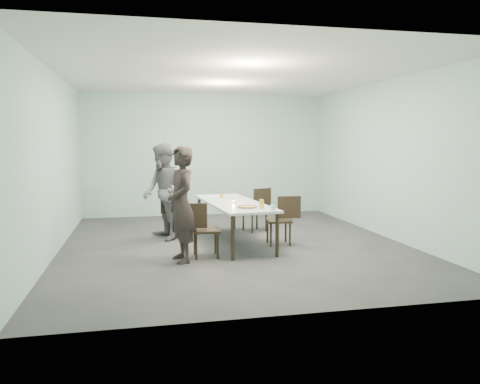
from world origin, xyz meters
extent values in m
plane|color=#333335|center=(0.00, 0.00, 0.00)|extent=(7.00, 7.00, 0.00)
cube|color=#A4CEC4|center=(0.00, 3.50, 1.50)|extent=(6.00, 0.02, 3.00)
cube|color=#A4CEC4|center=(0.00, -3.50, 1.50)|extent=(6.00, 0.02, 3.00)
cube|color=#A4CEC4|center=(-3.00, 0.00, 1.50)|extent=(0.02, 7.00, 3.00)
cube|color=#A4CEC4|center=(3.00, 0.00, 1.50)|extent=(0.02, 7.00, 3.00)
cube|color=white|center=(0.00, 0.00, 3.00)|extent=(6.00, 7.00, 0.02)
cube|color=white|center=(0.02, 0.13, 0.73)|extent=(1.12, 2.67, 0.04)
cylinder|color=black|center=(-0.25, -1.12, 0.35)|extent=(0.06, 0.06, 0.71)
cylinder|color=black|center=(-0.46, 1.31, 0.35)|extent=(0.06, 0.06, 0.71)
cylinder|color=black|center=(0.49, -1.06, 0.35)|extent=(0.06, 0.06, 0.71)
cylinder|color=black|center=(0.28, 1.37, 0.35)|extent=(0.06, 0.06, 0.71)
cube|color=black|center=(-0.62, -0.81, 0.43)|extent=(0.44, 0.44, 0.04)
cube|color=black|center=(-0.81, -0.80, 0.67)|extent=(0.42, 0.06, 0.40)
cylinder|color=black|center=(-0.80, -0.97, 0.21)|extent=(0.04, 0.04, 0.41)
cylinder|color=black|center=(-0.78, -0.63, 0.21)|extent=(0.04, 0.04, 0.41)
cylinder|color=black|center=(-0.46, -0.99, 0.21)|extent=(0.04, 0.04, 0.41)
cylinder|color=black|center=(-0.44, -0.65, 0.21)|extent=(0.04, 0.04, 0.41)
cube|color=black|center=(-0.86, 0.82, 0.43)|extent=(0.43, 0.43, 0.04)
cube|color=black|center=(-1.05, 0.81, 0.67)|extent=(0.42, 0.05, 0.40)
cylinder|color=black|center=(-1.03, 0.64, 0.21)|extent=(0.04, 0.04, 0.41)
cylinder|color=black|center=(-1.03, 0.98, 0.21)|extent=(0.04, 0.04, 0.41)
cylinder|color=black|center=(-0.69, 0.65, 0.21)|extent=(0.04, 0.04, 0.41)
cylinder|color=black|center=(-0.69, 0.99, 0.21)|extent=(0.04, 0.04, 0.41)
cube|color=black|center=(0.78, -0.18, 0.43)|extent=(0.46, 0.46, 0.04)
cube|color=black|center=(0.97, -0.20, 0.67)|extent=(0.42, 0.08, 0.40)
cylinder|color=black|center=(0.96, -0.03, 0.21)|extent=(0.04, 0.04, 0.41)
cylinder|color=black|center=(0.93, -0.37, 0.21)|extent=(0.04, 0.04, 0.41)
cylinder|color=black|center=(0.62, 0.00, 0.21)|extent=(0.04, 0.04, 0.41)
cylinder|color=black|center=(0.59, -0.34, 0.21)|extent=(0.04, 0.04, 0.41)
cube|color=black|center=(0.67, 1.16, 0.43)|extent=(0.54, 0.54, 0.04)
cube|color=black|center=(0.85, 1.22, 0.67)|extent=(0.41, 0.18, 0.40)
cylinder|color=black|center=(0.77, 1.37, 0.21)|extent=(0.04, 0.04, 0.41)
cylinder|color=black|center=(0.89, 1.05, 0.21)|extent=(0.04, 0.04, 0.41)
cylinder|color=black|center=(0.45, 1.26, 0.21)|extent=(0.04, 0.04, 0.41)
cylinder|color=black|center=(0.57, 0.94, 0.21)|extent=(0.04, 0.04, 0.41)
imported|color=black|center=(-1.02, -1.01, 0.89)|extent=(0.55, 0.72, 1.78)
imported|color=slate|center=(-1.21, 0.69, 0.91)|extent=(0.91, 1.04, 1.81)
cylinder|color=white|center=(0.08, -0.70, 0.76)|extent=(0.34, 0.34, 0.01)
cylinder|color=#D6C979|center=(0.08, -0.70, 0.77)|extent=(0.30, 0.30, 0.01)
torus|color=brown|center=(0.08, -0.70, 0.77)|extent=(0.32, 0.32, 0.03)
cylinder|color=white|center=(0.21, -0.45, 0.76)|extent=(0.18, 0.18, 0.01)
cylinder|color=gold|center=(0.30, -0.79, 0.82)|extent=(0.08, 0.08, 0.15)
cylinder|color=silver|center=(0.41, -1.06, 0.80)|extent=(0.08, 0.08, 0.09)
cylinder|color=silver|center=(-0.03, -0.09, 0.77)|extent=(0.06, 0.06, 0.03)
cylinder|color=orange|center=(-0.03, -0.09, 0.79)|extent=(0.04, 0.04, 0.01)
cylinder|color=gold|center=(-0.09, 0.76, 0.79)|extent=(0.07, 0.07, 0.08)
cube|color=silver|center=(-0.14, 1.06, 0.75)|extent=(0.32, 0.24, 0.01)
camera|label=1|loc=(-1.64, -8.10, 1.85)|focal=35.00mm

